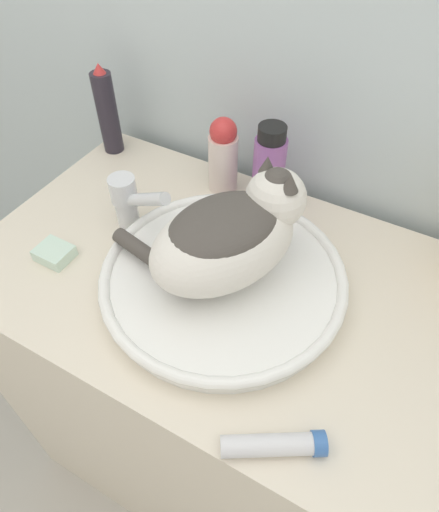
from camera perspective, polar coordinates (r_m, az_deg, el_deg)
wall_back at (r=0.91m, az=14.00°, el=25.33°), size 8.00×0.05×2.40m
vanity_counter at (r=1.20m, az=1.55°, el=-16.72°), size 1.00×0.58×0.88m
sink_basin at (r=0.80m, az=0.46°, el=-2.84°), size 0.43×0.43×0.04m
cat at (r=0.73m, az=1.30°, el=2.82°), size 0.34×0.30×0.18m
faucet at (r=0.89m, az=-11.21°, el=6.81°), size 0.15×0.06×0.14m
hairspray_can_black at (r=1.12m, az=-13.85°, el=17.08°), size 0.05×0.05×0.21m
mouthwash_bottle at (r=0.93m, az=6.18°, el=10.81°), size 0.06×0.06×0.18m
lotion_bottle_white at (r=0.97m, az=0.46°, el=12.47°), size 0.06×0.06×0.17m
cream_tube at (r=0.67m, az=6.93°, el=-22.39°), size 0.14×0.10×0.03m
soap_bar at (r=0.91m, az=-19.93°, el=0.34°), size 0.06×0.05×0.02m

